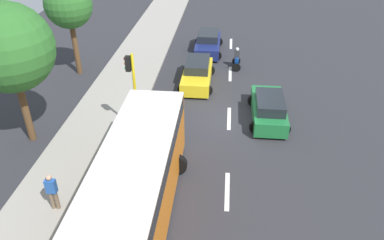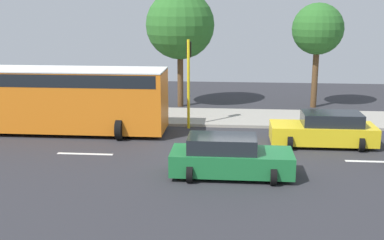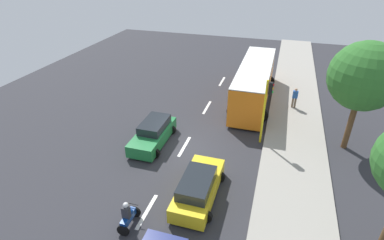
{
  "view_description": "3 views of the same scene",
  "coord_description": "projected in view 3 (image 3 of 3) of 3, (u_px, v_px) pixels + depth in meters",
  "views": [
    {
      "loc": [
        0.34,
        18.14,
        11.09
      ],
      "look_at": [
        1.9,
        2.21,
        1.14
      ],
      "focal_mm": 34.99,
      "sensor_mm": 36.0,
      "label": 1
    },
    {
      "loc": [
        -19.03,
        -0.2,
        6.19
      ],
      "look_at": [
        0.38,
        1.47,
        1.49
      ],
      "focal_mm": 45.02,
      "sensor_mm": 36.0,
      "label": 2
    },
    {
      "loc": [
        5.34,
        -15.78,
        11.38
      ],
      "look_at": [
        0.28,
        0.83,
        1.63
      ],
      "focal_mm": 28.26,
      "sensor_mm": 36.0,
      "label": 3
    }
  ],
  "objects": [
    {
      "name": "car_green",
      "position": [
        153.0,
        133.0,
        20.19
      ],
      "size": [
        2.17,
        4.46,
        1.52
      ],
      "color": "#1E7238",
      "rests_on": "ground"
    },
    {
      "name": "pedestrian_near_signal",
      "position": [
        295.0,
        97.0,
        24.35
      ],
      "size": [
        0.4,
        0.24,
        1.69
      ],
      "color": "#72604C",
      "rests_on": "sidewalk"
    },
    {
      "name": "sidewalk",
      "position": [
        294.0,
        165.0,
        18.27
      ],
      "size": [
        4.0,
        60.0,
        0.15
      ],
      "primitive_type": "cube",
      "color": "#9E998E",
      "rests_on": "ground"
    },
    {
      "name": "lane_stripe_south",
      "position": [
        207.0,
        107.0,
        25.09
      ],
      "size": [
        0.2,
        2.4,
        0.01
      ],
      "primitive_type": "cube",
      "color": "white",
      "rests_on": "ground"
    },
    {
      "name": "street_tree_south",
      "position": [
        364.0,
        77.0,
        17.61
      ],
      "size": [
        4.12,
        4.12,
        7.04
      ],
      "color": "brown",
      "rests_on": "ground"
    },
    {
      "name": "car_yellow_cab",
      "position": [
        198.0,
        187.0,
        15.59
      ],
      "size": [
        2.21,
        4.6,
        1.52
      ],
      "color": "yellow",
      "rests_on": "ground"
    },
    {
      "name": "lane_stripe_far_south",
      "position": [
        222.0,
        81.0,
        30.1
      ],
      "size": [
        0.2,
        2.4,
        0.01
      ],
      "primitive_type": "cube",
      "color": "white",
      "rests_on": "ground"
    },
    {
      "name": "city_bus",
      "position": [
        255.0,
        80.0,
        25.45
      ],
      "size": [
        3.2,
        11.0,
        3.16
      ],
      "color": "orange",
      "rests_on": "ground"
    },
    {
      "name": "motorcycle",
      "position": [
        128.0,
        216.0,
        13.98
      ],
      "size": [
        0.6,
        1.3,
        1.53
      ],
      "color": "black",
      "rests_on": "ground"
    },
    {
      "name": "traffic_light_corner",
      "position": [
        266.0,
        104.0,
        19.12
      ],
      "size": [
        0.49,
        0.24,
        4.5
      ],
      "color": "yellow",
      "rests_on": "ground"
    },
    {
      "name": "ground_plane",
      "position": [
        184.0,
        147.0,
        20.12
      ],
      "size": [
        40.0,
        60.0,
        0.1
      ],
      "primitive_type": "cube",
      "color": "#2D2D33"
    },
    {
      "name": "lane_stripe_north",
      "position": [
        147.0,
        211.0,
        15.09
      ],
      "size": [
        0.2,
        2.4,
        0.01
      ],
      "primitive_type": "cube",
      "color": "white",
      "rests_on": "ground"
    },
    {
      "name": "lane_stripe_mid",
      "position": [
        184.0,
        146.0,
        20.09
      ],
      "size": [
        0.2,
        2.4,
        0.01
      ],
      "primitive_type": "cube",
      "color": "white",
      "rests_on": "ground"
    }
  ]
}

